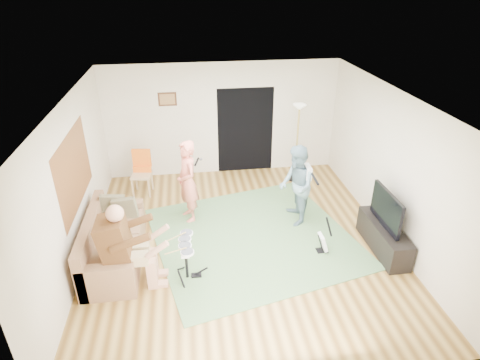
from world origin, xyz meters
The scene contains 19 objects.
floor centered at (0.00, 0.00, 0.00)m, with size 6.00×6.00×0.00m, color brown.
walls centered at (0.00, 0.00, 1.35)m, with size 5.50×6.00×2.70m, color beige, non-canonical shape.
ceiling centered at (0.00, 0.00, 2.70)m, with size 6.00×6.00×0.00m, color white.
window_blinds centered at (-2.74, 0.20, 1.55)m, with size 2.05×2.05×0.00m, color brown.
doorway centered at (0.55, 2.99, 1.05)m, with size 2.10×2.10×0.00m, color black.
picture_frame centered at (-1.25, 2.99, 1.90)m, with size 0.42×0.03×0.32m, color #3F2314.
area_rug centered at (0.25, 0.07, 0.01)m, with size 3.50×3.37×0.02m, color #4E7748.
sofa centered at (-2.29, -0.25, 0.28)m, with size 0.86×2.09×0.85m.
drummer centered at (-1.86, -0.90, 0.57)m, with size 0.94×0.53×1.45m.
drum_kit centered at (-1.00, -0.90, 0.32)m, with size 0.40×0.71×0.73m.
singer centered at (-0.91, 0.91, 0.84)m, with size 0.61×0.40×1.67m, color #E87765.
microphone centered at (-0.71, 0.91, 1.25)m, with size 0.06×0.06×0.24m, color black, non-canonical shape.
guitarist centered at (1.16, 0.51, 0.80)m, with size 0.78×0.61×1.61m, color slate.
guitar_held centered at (1.36, 0.51, 1.09)m, with size 0.12×0.60×0.26m, color silver, non-canonical shape.
guitar_spare centered at (1.41, -0.53, 0.21)m, with size 0.26×0.23×0.72m.
torchiere_lamp centered at (1.66, 2.31, 1.27)m, with size 0.33×0.33×1.85m.
dining_chair centered at (-1.92, 2.14, 0.36)m, with size 0.47×0.49×1.00m.
tv_cabinet centered at (2.50, -0.62, 0.25)m, with size 0.40×1.40×0.50m, color black.
television centered at (2.45, -0.62, 0.85)m, with size 0.06×1.00×0.63m, color black.
Camera 1 is at (-0.86, -6.08, 4.44)m, focal length 30.00 mm.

